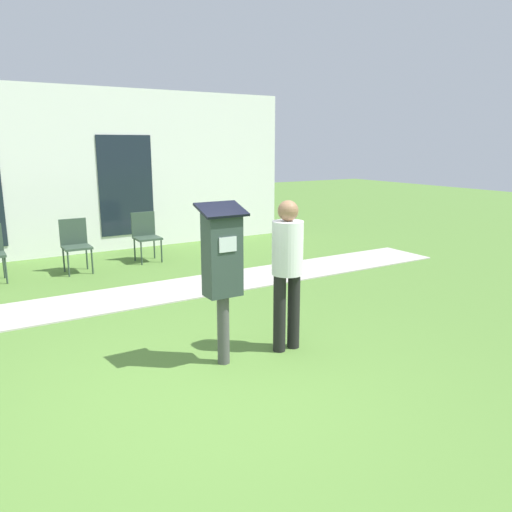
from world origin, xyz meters
TOP-DOWN VIEW (x-y plane):
  - ground_plane at (0.00, 0.00)m, footprint 40.00×40.00m
  - sidewalk at (0.00, 3.09)m, footprint 12.00×1.10m
  - building_facade at (0.00, 6.53)m, footprint 10.00×0.26m
  - parking_meter at (0.49, 0.49)m, footprint 0.44×0.31m
  - person_standing at (1.22, 0.45)m, footprint 0.32×0.32m
  - outdoor_chair_middle at (0.05, 5.00)m, footprint 0.44×0.44m
  - outdoor_chair_right at (1.34, 5.18)m, footprint 0.44×0.44m

SIDE VIEW (x-z plane):
  - ground_plane at x=0.00m, z-range 0.00..0.00m
  - sidewalk at x=0.00m, z-range 0.00..0.02m
  - outdoor_chair_middle at x=0.05m, z-range 0.08..0.98m
  - outdoor_chair_right at x=1.34m, z-range 0.08..0.98m
  - person_standing at x=1.22m, z-range 0.14..1.72m
  - parking_meter at x=0.49m, z-range 0.22..1.81m
  - building_facade at x=0.00m, z-range 0.00..3.20m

